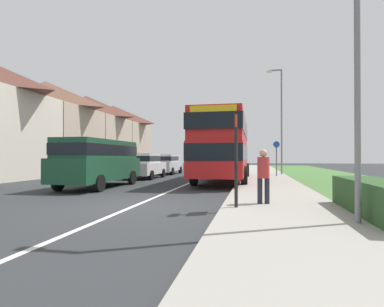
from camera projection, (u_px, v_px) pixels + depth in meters
name	position (u px, v px, depth m)	size (l,w,h in m)	color
ground_plane	(134.00, 206.00, 9.00)	(120.00, 120.00, 0.00)	#2D3033
lane_marking_centre	(189.00, 183.00, 16.84)	(0.14, 60.00, 0.01)	silver
pavement_near_side	(270.00, 187.00, 14.06)	(3.20, 68.00, 0.12)	#9E998E
grass_verge_seaward	(372.00, 189.00, 13.22)	(6.00, 68.00, 0.08)	#477538
roadside_hedge	(381.00, 201.00, 6.96)	(1.10, 4.10, 0.90)	#2D5128
double_decker_bus	(224.00, 145.00, 17.89)	(2.80, 10.20, 3.70)	red
parked_van_dark_green	(99.00, 159.00, 14.51)	(2.11, 5.59, 2.23)	#19472D
parked_car_white	(144.00, 165.00, 20.33)	(1.99, 4.11, 1.67)	silver
parked_car_silver	(166.00, 163.00, 25.47)	(1.94, 4.44, 1.63)	#B7B7BC
pedestrian_at_stop	(263.00, 174.00, 8.74)	(0.34, 0.34, 1.67)	#23232D
bus_stop_sign	(236.00, 154.00, 8.12)	(0.09, 0.52, 2.60)	black
cycle_route_sign	(276.00, 157.00, 21.17)	(0.44, 0.08, 2.52)	slate
street_lamp_near	(352.00, 15.00, 6.25)	(1.14, 0.20, 7.62)	slate
street_lamp_mid	(280.00, 115.00, 23.37)	(1.14, 0.20, 8.13)	slate
house_terrace_far_side	(67.00, 130.00, 29.21)	(7.88, 25.65, 7.90)	beige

